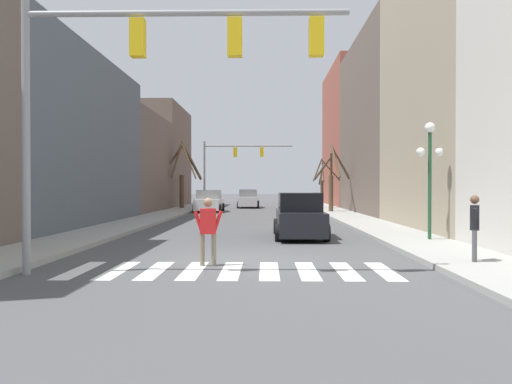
{
  "coord_description": "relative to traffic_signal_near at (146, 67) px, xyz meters",
  "views": [
    {
      "loc": [
        0.81,
        -13.4,
        1.99
      ],
      "look_at": [
        -0.03,
        30.6,
        1.51
      ],
      "focal_mm": 35.0,
      "sensor_mm": 36.0,
      "label": 1
    }
  ],
  "objects": [
    {
      "name": "building_row_right",
      "position": [
        12.18,
        21.88,
        1.86
      ],
      "size": [
        6.0,
        50.02,
        13.88
      ],
      "color": "beige",
      "rests_on": "ground_plane"
    },
    {
      "name": "crosswalk_stripes",
      "position": [
        1.86,
        0.64,
        -4.67
      ],
      "size": [
        7.65,
        2.6,
        0.01
      ],
      "color": "white",
      "rests_on": "ground_plane"
    },
    {
      "name": "car_driving_toward_lane",
      "position": [
        -1.77,
        28.02,
        -3.87
      ],
      "size": [
        2.15,
        4.42,
        1.73
      ],
      "rotation": [
        0.0,
        0.0,
        1.57
      ],
      "color": "white",
      "rests_on": "ground_plane"
    },
    {
      "name": "car_driving_away_lane",
      "position": [
        4.0,
        8.42,
        -3.86
      ],
      "size": [
        1.98,
        4.81,
        1.75
      ],
      "rotation": [
        0.0,
        0.0,
        1.57
      ],
      "color": "black",
      "rests_on": "ground_plane"
    },
    {
      "name": "pedestrian_on_left_sidewalk",
      "position": [
        1.23,
        1.33,
        -3.66
      ],
      "size": [
        0.73,
        0.25,
        1.7
      ],
      "rotation": [
        0.0,
        0.0,
        0.06
      ],
      "color": "#7A705B",
      "rests_on": "ground_plane"
    },
    {
      "name": "street_tree_right_far",
      "position": [
        7.63,
        32.37,
        -2.53
      ],
      "size": [
        2.59,
        2.19,
        4.29
      ],
      "color": "#473828",
      "rests_on": "sidewalk_right"
    },
    {
      "name": "street_tree_right_near",
      "position": [
        7.67,
        26.19,
        -2.04
      ],
      "size": [
        2.82,
        3.69,
        5.01
      ],
      "color": "brown",
      "rests_on": "sidewalk_right"
    },
    {
      "name": "street_lamp_right_corner",
      "position": [
        8.42,
        6.42,
        -1.62
      ],
      "size": [
        0.95,
        0.36,
        4.08
      ],
      "color": "#1E4C2D",
      "rests_on": "sidewalk_right"
    },
    {
      "name": "pedestrian_on_right_sidewalk",
      "position": [
        7.83,
        1.26,
        -3.56
      ],
      "size": [
        0.35,
        0.68,
        1.63
      ],
      "rotation": [
        0.0,
        0.0,
        1.17
      ],
      "color": "#4C4C51",
      "rests_on": "sidewalk_right"
    },
    {
      "name": "car_parked_right_mid",
      "position": [
        1.05,
        35.85,
        -3.87
      ],
      "size": [
        1.99,
        4.67,
        1.72
      ],
      "rotation": [
        0.0,
        0.0,
        -1.57
      ],
      "color": "silver",
      "rests_on": "ground_plane"
    },
    {
      "name": "sidewalk_left",
      "position": [
        -4.21,
        2.28,
        -4.6
      ],
      "size": [
        2.49,
        90.0,
        0.15
      ],
      "color": "#9E9E99",
      "rests_on": "ground_plane"
    },
    {
      "name": "sidewalk_right",
      "position": [
        7.94,
        2.28,
        -4.6
      ],
      "size": [
        2.49,
        90.0,
        0.15
      ],
      "color": "#9E9E99",
      "rests_on": "ground_plane"
    },
    {
      "name": "street_tree_left_far",
      "position": [
        -4.45,
        31.83,
        -1.58
      ],
      "size": [
        3.25,
        2.73,
        5.81
      ],
      "color": "brown",
      "rests_on": "sidewalk_left"
    },
    {
      "name": "building_row_left",
      "position": [
        -8.46,
        19.37,
        -0.13
      ],
      "size": [
        6.0,
        47.01,
        10.34
      ],
      "color": "#66564C",
      "rests_on": "ground_plane"
    },
    {
      "name": "ground_plane",
      "position": [
        1.86,
        2.28,
        -4.67
      ],
      "size": [
        240.0,
        240.0,
        0.0
      ],
      "primitive_type": "plane",
      "color": "#4C4C4F"
    },
    {
      "name": "traffic_signal_near",
      "position": [
        0.0,
        0.0,
        0.0
      ],
      "size": [
        7.33,
        0.28,
        6.26
      ],
      "color": "gray",
      "rests_on": "ground_plane"
    },
    {
      "name": "traffic_signal_far",
      "position": [
        -0.34,
        32.67,
        -0.28
      ],
      "size": [
        7.86,
        0.28,
        5.97
      ],
      "color": "gray",
      "rests_on": "ground_plane"
    }
  ]
}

